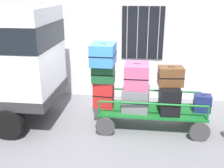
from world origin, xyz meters
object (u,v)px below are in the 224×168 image
suitcase_center_bottom (169,99)px  suitcase_midright_bottom (202,103)px  suitcase_left_bottom (104,95)px  suitcase_left_top (103,54)px  luggage_cart (151,113)px  suitcase_left_middle (103,74)px  suitcase_center_middle (171,76)px  suitcase_midleft_bottom (136,98)px  suitcase_midleft_middle (137,75)px

suitcase_center_bottom → suitcase_midright_bottom: 0.78m
suitcase_left_bottom → suitcase_left_top: suitcase_left_top is taller
luggage_cart → suitcase_left_middle: suitcase_left_middle is taller
luggage_cart → suitcase_left_bottom: 1.23m
suitcase_left_middle → suitcase_center_middle: bearing=2.2°
suitcase_left_top → luggage_cart: bearing=-0.3°
suitcase_midleft_bottom → suitcase_midright_bottom: bearing=2.1°
luggage_cart → suitcase_midleft_bottom: size_ratio=3.68×
luggage_cart → suitcase_left_bottom: (-1.15, 0.00, 0.42)m
suitcase_left_middle → suitcase_midleft_bottom: suitcase_left_middle is taller
suitcase_left_bottom → suitcase_left_top: (0.00, 0.00, 0.99)m
luggage_cart → suitcase_left_top: bearing=179.7°
suitcase_left_bottom → suitcase_left_top: 0.99m
suitcase_left_top → suitcase_midleft_bottom: (0.77, -0.02, -1.04)m
suitcase_midleft_middle → suitcase_center_bottom: size_ratio=0.87×
suitcase_midleft_middle → suitcase_left_top: bearing=-178.8°
suitcase_midright_bottom → luggage_cart: bearing=-178.0°
suitcase_midleft_bottom → suitcase_midright_bottom: size_ratio=1.68×
suitcase_left_middle → suitcase_midleft_middle: (0.77, 0.04, -0.03)m
suitcase_midleft_middle → suitcase_center_bottom: bearing=-3.8°
suitcase_left_top → suitcase_midright_bottom: 2.56m
luggage_cart → suitcase_center_bottom: (0.38, -0.03, 0.41)m
luggage_cart → suitcase_midleft_middle: (-0.38, 0.02, 0.93)m
luggage_cart → suitcase_midleft_middle: bearing=176.8°
suitcase_left_middle → suitcase_midleft_middle: suitcase_midleft_middle is taller
suitcase_left_middle → suitcase_midright_bottom: size_ratio=1.30×
suitcase_center_bottom → suitcase_center_middle: suitcase_center_middle is taller
suitcase_left_middle → suitcase_midright_bottom: (2.31, 0.06, -0.65)m
suitcase_center_middle → suitcase_left_bottom: bearing=-178.6°
suitcase_left_middle → suitcase_center_middle: (1.54, 0.06, -0.02)m
suitcase_left_bottom → suitcase_center_middle: (1.54, 0.04, 0.52)m
suitcase_left_bottom → suitcase_midright_bottom: 2.31m
suitcase_left_top → suitcase_center_bottom: bearing=-1.3°
suitcase_left_middle → suitcase_center_bottom: suitcase_left_middle is taller
luggage_cart → suitcase_center_bottom: size_ratio=3.42×
suitcase_left_top → suitcase_midleft_middle: bearing=1.2°
suitcase_left_top → suitcase_center_bottom: suitcase_left_top is taller
suitcase_left_middle → suitcase_left_bottom: bearing=90.0°
suitcase_left_top → suitcase_midleft_middle: suitcase_left_top is taller
luggage_cart → suitcase_center_bottom: suitcase_center_bottom is taller
suitcase_left_bottom → suitcase_midright_bottom: size_ratio=1.56×
suitcase_midleft_middle → suitcase_midright_bottom: suitcase_midleft_middle is taller
suitcase_center_bottom → suitcase_midright_bottom: (0.77, 0.07, -0.10)m
suitcase_midright_bottom → suitcase_left_top: bearing=-179.2°
suitcase_midleft_bottom → suitcase_midright_bottom: suitcase_midleft_bottom is taller
suitcase_left_bottom → suitcase_midleft_bottom: size_ratio=0.93×
luggage_cart → suitcase_center_middle: 1.01m
suitcase_center_middle → suitcase_midleft_bottom: bearing=-175.9°
suitcase_midleft_bottom → suitcase_center_bottom: bearing=-1.0°
suitcase_left_top → suitcase_center_bottom: (1.54, -0.04, -1.00)m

